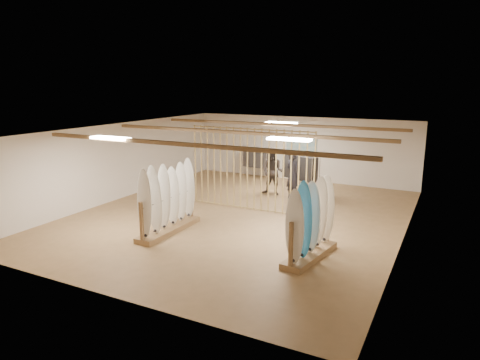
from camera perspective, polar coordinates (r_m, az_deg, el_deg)
The scene contains 16 objects.
floor at distance 13.97m, azimuth 0.00°, elevation -4.81°, with size 12.00×12.00×0.00m, color #9A754A.
ceiling at distance 13.39m, azimuth 0.00°, elevation 6.69°, with size 12.00×12.00×0.00m, color gray.
wall_back at distance 19.07m, azimuth 8.21°, elevation 4.14°, with size 12.00×12.00×0.00m, color white.
wall_front at distance 8.88m, azimuth -17.94°, elevation -6.39°, with size 12.00×12.00×0.00m, color white.
wall_left at distance 16.45m, azimuth -15.74°, elevation 2.42°, with size 12.00×12.00×0.00m, color white.
wall_right at distance 12.24m, azimuth 21.36°, elevation -1.43°, with size 12.00×12.00×0.00m, color white.
ceiling_slats at distance 13.40m, azimuth 0.00°, elevation 6.35°, with size 9.50×6.12×0.10m, color olive.
light_panels at distance 13.40m, azimuth 0.00°, elevation 6.44°, with size 1.20×0.35×0.06m, color white.
bamboo_partition at distance 14.31m, azimuth 1.45°, elevation 1.41°, with size 4.45×0.05×2.78m.
poster at distance 19.02m, azimuth 8.21°, elevation 4.73°, with size 1.40×0.03×0.90m, color teal.
rack_left at distance 12.49m, azimuth -9.52°, elevation -3.86°, with size 0.56×2.47×1.99m.
rack_right at distance 10.65m, azimuth 9.40°, elevation -6.84°, with size 0.85×2.14×1.98m.
clothing_rack_a at distance 19.30m, azimuth 2.17°, elevation 2.89°, with size 1.29×0.49×1.39m.
clothing_rack_b at distance 16.57m, azimuth 8.10°, elevation 1.66°, with size 1.44×0.94×1.63m.
shopper_a at distance 15.85m, azimuth 7.07°, elevation 1.06°, with size 0.75×0.51×2.06m, color #25232A.
shopper_b at distance 16.42m, azimuth 4.38°, elevation 1.57°, with size 1.00×0.78×2.07m, color #3B312D.
Camera 1 is at (6.03, -11.87, 4.22)m, focal length 32.00 mm.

